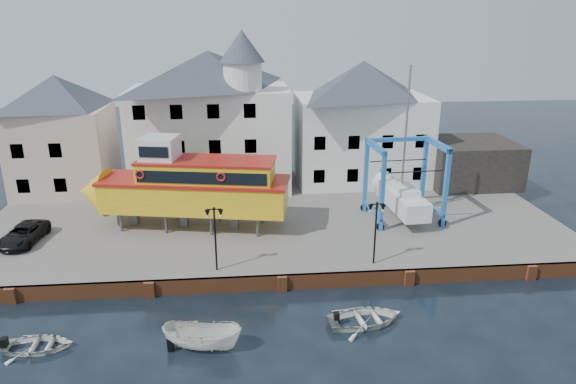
{
  "coord_description": "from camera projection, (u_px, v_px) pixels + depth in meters",
  "views": [
    {
      "loc": [
        -2.15,
        -27.85,
        16.08
      ],
      "look_at": [
        1.0,
        7.0,
        4.0
      ],
      "focal_mm": 32.0,
      "sensor_mm": 36.0,
      "label": 1
    }
  ],
  "objects": [
    {
      "name": "building_white_right",
      "position": [
        361.0,
        122.0,
        48.15
      ],
      "size": [
        12.0,
        8.0,
        11.2
      ],
      "color": "white",
      "rests_on": "hardstanding"
    },
    {
      "name": "ground",
      "position": [
        282.0,
        290.0,
        31.65
      ],
      "size": [
        140.0,
        140.0,
        0.0
      ],
      "primitive_type": "plane",
      "color": "black",
      "rests_on": "ground"
    },
    {
      "name": "lamp_post_left",
      "position": [
        215.0,
        223.0,
        31.08
      ],
      "size": [
        1.12,
        0.32,
        4.2
      ],
      "color": "black",
      "rests_on": "hardstanding"
    },
    {
      "name": "building_pink",
      "position": [
        62.0,
        135.0,
        45.06
      ],
      "size": [
        8.0,
        7.0,
        10.3
      ],
      "color": "#C9AF99",
      "rests_on": "hardstanding"
    },
    {
      "name": "van",
      "position": [
        23.0,
        234.0,
        35.78
      ],
      "size": [
        2.56,
        4.74,
        1.26
      ],
      "primitive_type": "imported",
      "rotation": [
        0.0,
        0.0,
        -0.11
      ],
      "color": "black",
      "rests_on": "hardstanding"
    },
    {
      "name": "travel_lift",
      "position": [
        400.0,
        192.0,
        40.2
      ],
      "size": [
        5.75,
        7.88,
        11.72
      ],
      "rotation": [
        0.0,
        0.0,
        0.07
      ],
      "color": "#1B71B4",
      "rests_on": "hardstanding"
    },
    {
      "name": "shed_dark",
      "position": [
        468.0,
        162.0,
        48.3
      ],
      "size": [
        8.0,
        7.0,
        4.0
      ],
      "primitive_type": "cube",
      "color": "black",
      "rests_on": "hardstanding"
    },
    {
      "name": "motorboat_a",
      "position": [
        203.0,
        349.0,
        26.14
      ],
      "size": [
        4.37,
        2.42,
        1.6
      ],
      "primitive_type": "imported",
      "rotation": [
        0.0,
        0.0,
        1.35
      ],
      "color": "silver",
      "rests_on": "ground"
    },
    {
      "name": "quay_wall",
      "position": [
        282.0,
        282.0,
        31.59
      ],
      "size": [
        44.0,
        0.47,
        1.0
      ],
      "color": "brown",
      "rests_on": "ground"
    },
    {
      "name": "motorboat_d",
      "position": [
        39.0,
        349.0,
        26.09
      ],
      "size": [
        3.45,
        2.46,
        0.71
      ],
      "primitive_type": "imported",
      "rotation": [
        0.0,
        0.0,
        1.57
      ],
      "color": "silver",
      "rests_on": "ground"
    },
    {
      "name": "hardstanding",
      "position": [
        271.0,
        217.0,
        41.85
      ],
      "size": [
        44.0,
        22.0,
        1.0
      ],
      "primitive_type": "cube",
      "color": "slate",
      "rests_on": "ground"
    },
    {
      "name": "tour_boat",
      "position": [
        182.0,
        186.0,
        37.68
      ],
      "size": [
        16.18,
        6.59,
        6.86
      ],
      "rotation": [
        0.0,
        0.0,
        -0.19
      ],
      "color": "#59595E",
      "rests_on": "hardstanding"
    },
    {
      "name": "motorboat_b",
      "position": [
        365.0,
        323.0,
        28.29
      ],
      "size": [
        4.6,
        3.59,
        0.87
      ],
      "primitive_type": "imported",
      "rotation": [
        0.0,
        0.0,
        1.72
      ],
      "color": "silver",
      "rests_on": "ground"
    },
    {
      "name": "building_white_main",
      "position": [
        212.0,
        118.0,
        46.16
      ],
      "size": [
        14.0,
        8.3,
        14.0
      ],
      "color": "white",
      "rests_on": "hardstanding"
    },
    {
      "name": "lamp_post_right",
      "position": [
        376.0,
        217.0,
        31.93
      ],
      "size": [
        1.12,
        0.32,
        4.2
      ],
      "color": "black",
      "rests_on": "hardstanding"
    }
  ]
}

